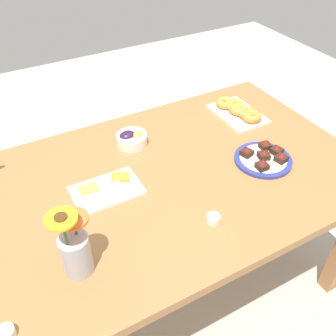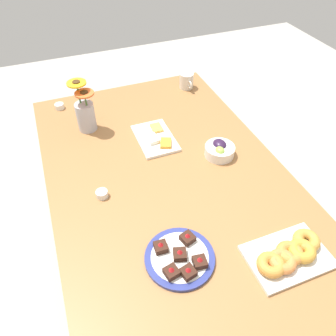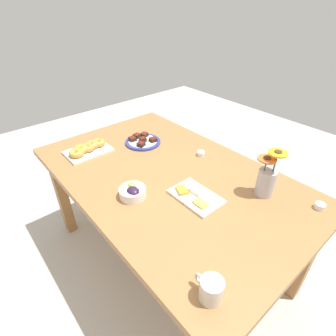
% 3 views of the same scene
% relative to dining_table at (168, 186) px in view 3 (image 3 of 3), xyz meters
% --- Properties ---
extents(ground_plane, '(6.00, 6.00, 0.00)m').
position_rel_dining_table_xyz_m(ground_plane, '(0.00, 0.00, -0.65)').
color(ground_plane, '#B7B2A8').
extents(dining_table, '(1.60, 1.00, 0.74)m').
position_rel_dining_table_xyz_m(dining_table, '(0.00, 0.00, 0.00)').
color(dining_table, '#9E6B3D').
rests_on(dining_table, ground_plane).
extents(coffee_mug, '(0.12, 0.08, 0.09)m').
position_rel_dining_table_xyz_m(coffee_mug, '(-0.65, 0.37, 0.13)').
color(coffee_mug, beige).
rests_on(coffee_mug, dining_table).
extents(grape_bowl, '(0.14, 0.14, 0.07)m').
position_rel_dining_table_xyz_m(grape_bowl, '(-0.04, 0.27, 0.12)').
color(grape_bowl, white).
rests_on(grape_bowl, dining_table).
extents(cheese_platter, '(0.26, 0.17, 0.03)m').
position_rel_dining_table_xyz_m(cheese_platter, '(-0.25, 0.03, 0.10)').
color(cheese_platter, white).
rests_on(cheese_platter, dining_table).
extents(croissant_platter, '(0.19, 0.28, 0.05)m').
position_rel_dining_table_xyz_m(croissant_platter, '(0.53, 0.24, 0.11)').
color(croissant_platter, white).
rests_on(croissant_platter, dining_table).
extents(jam_cup_honey, '(0.05, 0.05, 0.03)m').
position_rel_dining_table_xyz_m(jam_cup_honey, '(0.02, -0.29, 0.10)').
color(jam_cup_honey, white).
rests_on(jam_cup_honey, dining_table).
extents(jam_cup_berry, '(0.05, 0.05, 0.03)m').
position_rel_dining_table_xyz_m(jam_cup_berry, '(-0.69, -0.37, 0.10)').
color(jam_cup_berry, white).
rests_on(jam_cup_berry, dining_table).
extents(dessert_plate, '(0.24, 0.24, 0.05)m').
position_rel_dining_table_xyz_m(dessert_plate, '(0.40, -0.11, 0.10)').
color(dessert_plate, navy).
rests_on(dessert_plate, dining_table).
extents(flower_vase, '(0.12, 0.11, 0.26)m').
position_rel_dining_table_xyz_m(flower_vase, '(-0.45, -0.26, 0.18)').
color(flower_vase, '#B2B2BC').
rests_on(flower_vase, dining_table).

